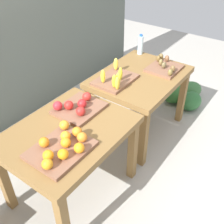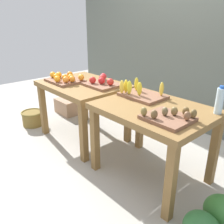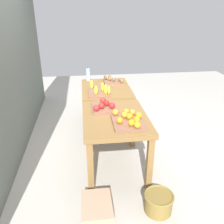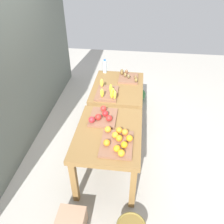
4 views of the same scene
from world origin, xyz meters
The scene contains 12 objects.
ground_plane centered at (0.00, 0.00, 0.00)m, with size 8.00×8.00×0.00m, color #AFABA2.
back_wall centered at (0.00, 1.35, 1.50)m, with size 4.40×0.12×3.00m, color #5C635B.
display_table_left centered at (-0.56, 0.00, 0.63)m, with size 1.04×0.80×0.74m.
display_table_right centered at (0.56, 0.00, 0.63)m, with size 1.04×0.80×0.74m.
orange_bin centered at (-0.75, -0.13, 0.78)m, with size 0.46×0.36×0.11m.
apple_bin centered at (-0.31, 0.11, 0.78)m, with size 0.40×0.34×0.11m.
banana_crate centered at (0.28, 0.13, 0.78)m, with size 0.44×0.32×0.17m.
kiwi_bin centered at (0.82, -0.15, 0.77)m, with size 0.36×0.32×0.10m.
water_bottle centered at (1.02, 0.28, 0.86)m, with size 0.07×0.07×0.24m.
watermelon_pile centered at (1.42, -0.23, 0.13)m, with size 0.66×0.61×0.27m.
wicker_basket centered at (-1.39, -0.35, 0.11)m, with size 0.31×0.31×0.21m.
cardboard_produce_box centered at (-1.44, 0.30, 0.12)m, with size 0.40×0.30×0.24m, color tan.
Camera 3 is at (-3.18, 0.37, 2.00)m, focal length 37.93 mm.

